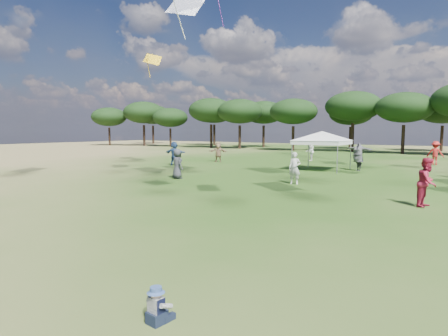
% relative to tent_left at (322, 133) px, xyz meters
% --- Properties ---
extents(tent_left, '(6.32, 6.32, 2.86)m').
position_rel_tent_left_xyz_m(tent_left, '(0.00, 0.00, 0.00)').
color(tent_left, gray).
rests_on(tent_left, ground).
extents(toddler, '(0.36, 0.39, 0.52)m').
position_rel_tent_left_xyz_m(toddler, '(4.44, -20.56, -2.20)').
color(toddler, black).
rests_on(toddler, ground).
extents(festival_crowd, '(30.25, 20.66, 1.91)m').
position_rel_tent_left_xyz_m(festival_crowd, '(3.87, 0.51, -1.53)').
color(festival_crowd, '#916F4F').
rests_on(festival_crowd, ground).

